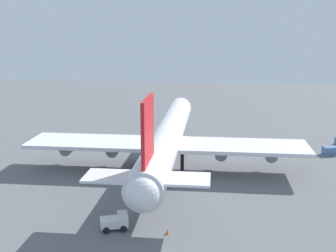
% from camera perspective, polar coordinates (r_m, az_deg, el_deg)
% --- Properties ---
extents(ground_plane, '(265.51, 265.51, 0.00)m').
position_cam_1_polar(ground_plane, '(87.94, -0.00, -5.14)').
color(ground_plane, slate).
extents(cargo_airplane, '(66.38, 54.21, 17.95)m').
position_cam_1_polar(cargo_airplane, '(85.80, -0.04, -1.49)').
color(cargo_airplane, silver).
rests_on(cargo_airplane, ground_plane).
extents(baggage_tug, '(3.50, 4.25, 2.27)m').
position_cam_1_polar(baggage_tug, '(61.41, -6.97, -12.42)').
color(baggage_tug, white).
rests_on(baggage_tug, ground_plane).
extents(cargo_container_fore, '(2.78, 3.54, 1.75)m').
position_cam_1_polar(cargo_container_fore, '(101.01, 20.69, -3.07)').
color(cargo_container_fore, '#4C729E').
rests_on(cargo_container_fore, ground_plane).
extents(safety_cone_nose, '(0.45, 0.45, 0.64)m').
position_cam_1_polar(safety_cone_nose, '(116.58, 1.07, -0.41)').
color(safety_cone_nose, orange).
rests_on(safety_cone_nose, ground_plane).
extents(safety_cone_tail, '(0.49, 0.49, 0.70)m').
position_cam_1_polar(safety_cone_tail, '(59.97, -0.07, -13.80)').
color(safety_cone_tail, orange).
rests_on(safety_cone_tail, ground_plane).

